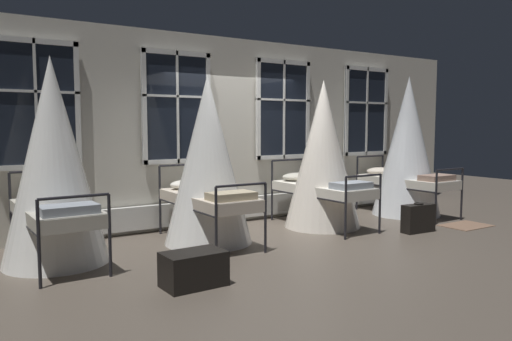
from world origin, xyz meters
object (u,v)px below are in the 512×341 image
Objects in this scene: cot_third at (323,156)px; cot_fourth at (407,148)px; travel_trunk at (194,269)px; suitcase_dark at (418,218)px; cot_second at (208,163)px; cot_first at (54,164)px.

cot_third is 0.93× the size of cot_fourth.
cot_third is 3.76× the size of travel_trunk.
cot_fourth reaches higher than suitcase_dark.
cot_second is at bearing 88.78° from cot_fourth.
cot_second is 0.99× the size of cot_third.
suitcase_dark is (-1.08, -1.17, -1.02)m from cot_fourth.
cot_fourth is 1.89m from suitcase_dark.
cot_third is at bearing 27.86° from travel_trunk.
cot_first is 1.04× the size of cot_third.
cot_first is 6.20m from cot_fourth.
cot_third is 3.67m from travel_trunk.
cot_second is at bearing -93.18° from cot_first.
travel_trunk is at bearing -150.64° from cot_first.
suitcase_dark is at bearing -141.46° from cot_third.
cot_fourth is (6.20, -0.04, 0.04)m from cot_first.
suitcase_dark is at bearing -105.00° from cot_first.
cot_fourth reaches higher than cot_third.
cot_first is at bearing 121.08° from travel_trunk.
travel_trunk is (-5.18, -1.66, -1.06)m from cot_fourth.
travel_trunk is at bearing 148.21° from cot_second.
cot_fourth is at bearing -89.94° from cot_second.
cot_first is at bearing 88.24° from cot_fourth.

